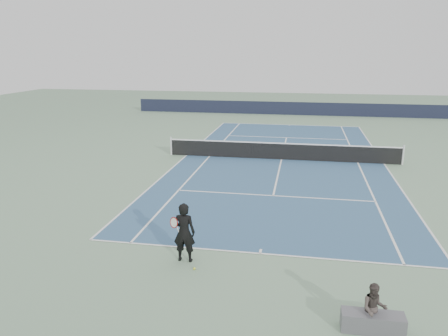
% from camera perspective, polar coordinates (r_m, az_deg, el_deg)
% --- Properties ---
extents(ground, '(80.00, 80.00, 0.00)m').
position_cam_1_polar(ground, '(24.59, 7.52, 1.09)').
color(ground, gray).
extents(court_surface, '(10.97, 23.77, 0.01)m').
position_cam_1_polar(court_surface, '(24.59, 7.52, 1.10)').
color(court_surface, '#325578').
rests_on(court_surface, ground).
extents(tennis_net, '(12.90, 0.10, 1.07)m').
position_cam_1_polar(tennis_net, '(24.48, 7.56, 2.24)').
color(tennis_net, silver).
rests_on(tennis_net, ground).
extents(windscreen_far, '(30.00, 0.25, 1.20)m').
position_cam_1_polar(windscreen_far, '(42.08, 8.87, 7.70)').
color(windscreen_far, black).
rests_on(windscreen_far, ground).
extents(tennis_player, '(0.79, 0.48, 1.76)m').
position_cam_1_polar(tennis_player, '(12.65, -5.24, -8.36)').
color(tennis_player, black).
rests_on(tennis_player, ground).
extents(tennis_ball, '(0.07, 0.07, 0.07)m').
position_cam_1_polar(tennis_ball, '(12.48, -3.89, -12.97)').
color(tennis_ball, '#C9D62B').
rests_on(tennis_ball, ground).
extents(spectator_bench, '(1.35, 0.47, 1.15)m').
position_cam_1_polar(spectator_bench, '(10.43, 18.92, -17.71)').
color(spectator_bench, '#55555A').
rests_on(spectator_bench, ground).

